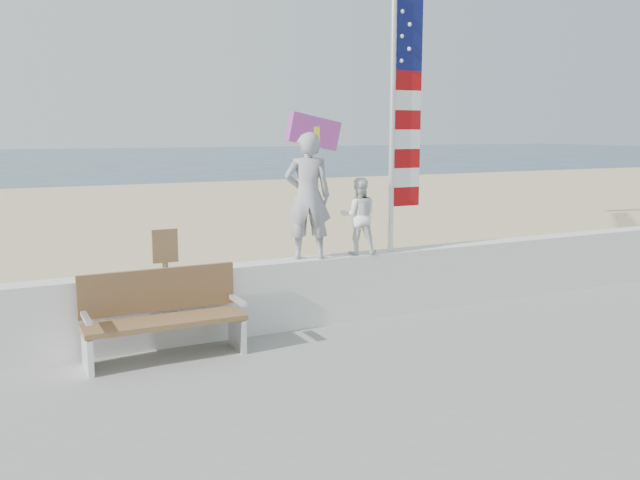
{
  "coord_description": "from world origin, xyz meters",
  "views": [
    {
      "loc": [
        -3.65,
        -5.93,
        2.74
      ],
      "look_at": [
        0.2,
        1.8,
        1.35
      ],
      "focal_mm": 38.0,
      "sensor_mm": 36.0,
      "label": 1
    }
  ],
  "objects_px": {
    "adult": "(308,196)",
    "bench": "(163,314)",
    "child": "(359,216)",
    "flag": "(400,113)"
  },
  "relations": [
    {
      "from": "adult",
      "to": "bench",
      "type": "xyz_separation_m",
      "value": [
        -2.05,
        -0.45,
        -1.22
      ]
    },
    {
      "from": "child",
      "to": "flag",
      "type": "distance_m",
      "value": 1.53
    },
    {
      "from": "child",
      "to": "flag",
      "type": "relative_size",
      "value": 0.3
    },
    {
      "from": "bench",
      "to": "flag",
      "type": "bearing_deg",
      "value": 7.5
    },
    {
      "from": "bench",
      "to": "adult",
      "type": "bearing_deg",
      "value": 12.52
    },
    {
      "from": "child",
      "to": "bench",
      "type": "distance_m",
      "value": 2.99
    },
    {
      "from": "adult",
      "to": "flag",
      "type": "relative_size",
      "value": 0.47
    },
    {
      "from": "flag",
      "to": "child",
      "type": "bearing_deg",
      "value": 179.98
    },
    {
      "from": "adult",
      "to": "bench",
      "type": "bearing_deg",
      "value": 32.93
    },
    {
      "from": "flag",
      "to": "bench",
      "type": "bearing_deg",
      "value": -172.5
    }
  ]
}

